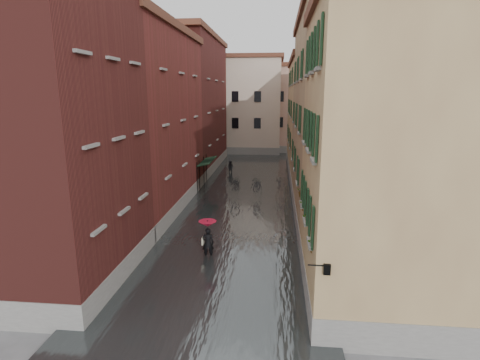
% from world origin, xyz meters
% --- Properties ---
extents(ground, '(120.00, 120.00, 0.00)m').
position_xyz_m(ground, '(0.00, 0.00, 0.00)').
color(ground, '#555557').
rests_on(ground, ground).
extents(floodwater, '(10.00, 60.00, 0.20)m').
position_xyz_m(floodwater, '(0.00, 13.00, 0.10)').
color(floodwater, '#3D4243').
rests_on(floodwater, ground).
extents(building_left_near, '(6.00, 8.00, 13.00)m').
position_xyz_m(building_left_near, '(-7.00, -2.00, 6.50)').
color(building_left_near, maroon).
rests_on(building_left_near, ground).
extents(building_left_mid, '(6.00, 14.00, 12.50)m').
position_xyz_m(building_left_mid, '(-7.00, 9.00, 6.25)').
color(building_left_mid, maroon).
rests_on(building_left_mid, ground).
extents(building_left_far, '(6.00, 16.00, 14.00)m').
position_xyz_m(building_left_far, '(-7.00, 24.00, 7.00)').
color(building_left_far, maroon).
rests_on(building_left_far, ground).
extents(building_right_near, '(6.00, 8.00, 11.50)m').
position_xyz_m(building_right_near, '(7.00, -2.00, 5.75)').
color(building_right_near, '#A07B53').
rests_on(building_right_near, ground).
extents(building_right_mid, '(6.00, 14.00, 13.00)m').
position_xyz_m(building_right_mid, '(7.00, 9.00, 6.50)').
color(building_right_mid, tan).
rests_on(building_right_mid, ground).
extents(building_right_far, '(6.00, 16.00, 11.50)m').
position_xyz_m(building_right_far, '(7.00, 24.00, 5.75)').
color(building_right_far, '#A07B53').
rests_on(building_right_far, ground).
extents(building_end_cream, '(12.00, 9.00, 13.00)m').
position_xyz_m(building_end_cream, '(-3.00, 38.00, 6.50)').
color(building_end_cream, beige).
rests_on(building_end_cream, ground).
extents(building_end_pink, '(10.00, 9.00, 12.00)m').
position_xyz_m(building_end_pink, '(6.00, 40.00, 6.00)').
color(building_end_pink, tan).
rests_on(building_end_pink, ground).
extents(awning_near, '(1.09, 3.00, 2.80)m').
position_xyz_m(awning_near, '(-3.49, 14.54, 2.47)').
color(awning_near, '#16331F').
rests_on(awning_near, ground).
extents(awning_far, '(1.09, 3.31, 2.80)m').
position_xyz_m(awning_far, '(-3.48, 15.67, 2.47)').
color(awning_far, '#16331F').
rests_on(awning_far, ground).
extents(wall_lantern, '(0.71, 0.22, 0.35)m').
position_xyz_m(wall_lantern, '(4.33, -6.00, 3.01)').
color(wall_lantern, black).
rests_on(wall_lantern, ground).
extents(window_planters, '(0.59, 8.17, 0.84)m').
position_xyz_m(window_planters, '(4.12, -0.83, 3.51)').
color(window_planters, maroon).
rests_on(window_planters, ground).
extents(pedestrian_main, '(0.95, 0.95, 2.06)m').
position_xyz_m(pedestrian_main, '(-0.76, 0.72, 1.24)').
color(pedestrian_main, black).
rests_on(pedestrian_main, ground).
extents(pedestrian_far, '(0.82, 0.70, 1.47)m').
position_xyz_m(pedestrian_far, '(-2.16, 21.50, 0.73)').
color(pedestrian_far, black).
rests_on(pedestrian_far, ground).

